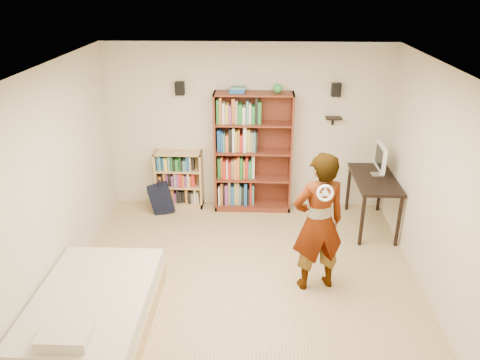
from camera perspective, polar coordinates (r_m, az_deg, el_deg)
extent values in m
cube|color=tan|center=(5.95, 0.27, -13.58)|extent=(4.50, 5.00, 0.01)
cube|color=beige|center=(7.57, 0.94, 6.40)|extent=(4.50, 0.02, 2.70)
cube|color=beige|center=(5.76, -22.67, -1.25)|extent=(0.02, 5.00, 2.70)
cube|color=beige|center=(5.64, 23.80, -1.99)|extent=(0.02, 5.00, 2.70)
cube|color=white|center=(4.82, 0.33, 12.89)|extent=(4.50, 5.00, 0.02)
cube|color=silver|center=(7.26, 1.01, 16.32)|extent=(4.50, 0.06, 0.06)
cube|color=silver|center=(2.45, -1.58, 1.27)|extent=(4.50, 0.06, 0.06)
cube|color=silver|center=(5.37, -24.60, 11.61)|extent=(0.06, 5.00, 0.06)
cube|color=silver|center=(5.24, 25.88, 11.14)|extent=(0.06, 5.00, 0.06)
cube|color=black|center=(7.41, -7.35, 11.02)|extent=(0.14, 0.12, 0.20)
cube|color=black|center=(7.40, 11.65, 10.73)|extent=(0.14, 0.12, 0.20)
cube|color=black|center=(7.52, 11.35, 7.41)|extent=(0.25, 0.16, 0.02)
imported|color=black|center=(5.67, 9.52, -5.19)|extent=(0.74, 0.59, 1.79)
torus|color=white|center=(5.13, 10.36, -1.57)|extent=(0.19, 0.07, 0.19)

